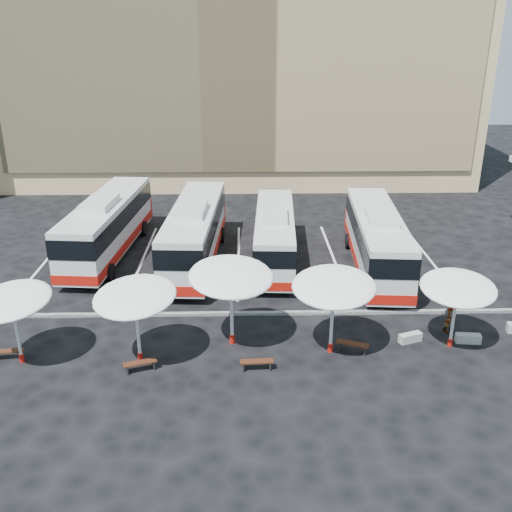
{
  "coord_description": "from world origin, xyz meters",
  "views": [
    {
      "loc": [
        0.38,
        -25.16,
        13.57
      ],
      "look_at": [
        1.0,
        3.0,
        2.2
      ],
      "focal_mm": 40.0,
      "sensor_mm": 36.0,
      "label": 1
    }
  ],
  "objects_px": {
    "wood_bench_0": "(8,352)",
    "sunshade_4": "(458,288)",
    "bus_2": "(275,234)",
    "wood_bench_3": "(353,345)",
    "bus_3": "(376,239)",
    "conc_bench_0": "(410,338)",
    "passenger_1": "(450,316)",
    "sunshade_1": "(135,297)",
    "bus_1": "(195,231)",
    "bus_0": "(108,224)",
    "wood_bench_2": "(257,363)",
    "conc_bench_1": "(468,338)",
    "sunshade_2": "(231,277)",
    "sunshade_3": "(334,287)",
    "sunshade_0": "(11,301)",
    "passenger_0": "(451,315)",
    "wood_bench_1": "(140,364)"
  },
  "relations": [
    {
      "from": "sunshade_3",
      "to": "wood_bench_3",
      "type": "distance_m",
      "value": 3.05
    },
    {
      "from": "sunshade_2",
      "to": "passenger_1",
      "type": "distance_m",
      "value": 10.69
    },
    {
      "from": "wood_bench_3",
      "to": "conc_bench_0",
      "type": "height_order",
      "value": "wood_bench_3"
    },
    {
      "from": "wood_bench_1",
      "to": "passenger_0",
      "type": "distance_m",
      "value": 14.53
    },
    {
      "from": "sunshade_3",
      "to": "passenger_0",
      "type": "bearing_deg",
      "value": 15.82
    },
    {
      "from": "sunshade_2",
      "to": "sunshade_3",
      "type": "height_order",
      "value": "sunshade_2"
    },
    {
      "from": "sunshade_0",
      "to": "sunshade_1",
      "type": "distance_m",
      "value": 5.14
    },
    {
      "from": "sunshade_4",
      "to": "sunshade_1",
      "type": "bearing_deg",
      "value": -176.15
    },
    {
      "from": "wood_bench_0",
      "to": "passenger_0",
      "type": "xyz_separation_m",
      "value": [
        20.15,
        1.96,
        0.56
      ]
    },
    {
      "from": "conc_bench_0",
      "to": "passenger_0",
      "type": "xyz_separation_m",
      "value": [
        2.11,
        0.88,
        0.67
      ]
    },
    {
      "from": "wood_bench_0",
      "to": "sunshade_2",
      "type": "bearing_deg",
      "value": 6.55
    },
    {
      "from": "wood_bench_3",
      "to": "conc_bench_1",
      "type": "distance_m",
      "value": 5.52
    },
    {
      "from": "bus_0",
      "to": "wood_bench_1",
      "type": "relative_size",
      "value": 8.71
    },
    {
      "from": "bus_1",
      "to": "sunshade_4",
      "type": "distance_m",
      "value": 16.14
    },
    {
      "from": "wood_bench_2",
      "to": "sunshade_2",
      "type": "bearing_deg",
      "value": 115.91
    },
    {
      "from": "sunshade_4",
      "to": "wood_bench_0",
      "type": "height_order",
      "value": "sunshade_4"
    },
    {
      "from": "bus_0",
      "to": "conc_bench_0",
      "type": "relative_size",
      "value": 11.4
    },
    {
      "from": "bus_3",
      "to": "sunshade_0",
      "type": "distance_m",
      "value": 20.16
    },
    {
      "from": "wood_bench_2",
      "to": "conc_bench_1",
      "type": "relative_size",
      "value": 1.26
    },
    {
      "from": "sunshade_4",
      "to": "passenger_1",
      "type": "relative_size",
      "value": 2.57
    },
    {
      "from": "bus_3",
      "to": "wood_bench_3",
      "type": "xyz_separation_m",
      "value": [
        -3.0,
        -9.36,
        -1.6
      ]
    },
    {
      "from": "sunshade_4",
      "to": "wood_bench_0",
      "type": "relative_size",
      "value": 2.89
    },
    {
      "from": "sunshade_3",
      "to": "wood_bench_3",
      "type": "xyz_separation_m",
      "value": [
        0.99,
        -0.02,
        -2.88
      ]
    },
    {
      "from": "sunshade_4",
      "to": "conc_bench_0",
      "type": "distance_m",
      "value": 3.25
    },
    {
      "from": "passenger_0",
      "to": "wood_bench_1",
      "type": "bearing_deg",
      "value": 150.34
    },
    {
      "from": "sunshade_2",
      "to": "wood_bench_3",
      "type": "bearing_deg",
      "value": -9.12
    },
    {
      "from": "sunshade_4",
      "to": "wood_bench_0",
      "type": "bearing_deg",
      "value": -178.14
    },
    {
      "from": "wood_bench_0",
      "to": "bus_1",
      "type": "bearing_deg",
      "value": 56.04
    },
    {
      "from": "wood_bench_0",
      "to": "sunshade_4",
      "type": "bearing_deg",
      "value": 1.86
    },
    {
      "from": "bus_0",
      "to": "bus_1",
      "type": "bearing_deg",
      "value": -9.56
    },
    {
      "from": "bus_0",
      "to": "sunshade_2",
      "type": "xyz_separation_m",
      "value": [
        8.02,
        -11.33,
        1.35
      ]
    },
    {
      "from": "bus_2",
      "to": "sunshade_0",
      "type": "xyz_separation_m",
      "value": [
        -11.58,
        -11.24,
        1.19
      ]
    },
    {
      "from": "wood_bench_0",
      "to": "sunshade_3",
      "type": "bearing_deg",
      "value": 1.11
    },
    {
      "from": "bus_2",
      "to": "wood_bench_3",
      "type": "xyz_separation_m",
      "value": [
        2.95,
        -10.72,
        -1.43
      ]
    },
    {
      "from": "sunshade_4",
      "to": "conc_bench_0",
      "type": "height_order",
      "value": "sunshade_4"
    },
    {
      "from": "bus_3",
      "to": "sunshade_1",
      "type": "distance_m",
      "value": 15.92
    },
    {
      "from": "bus_1",
      "to": "wood_bench_3",
      "type": "height_order",
      "value": "bus_1"
    },
    {
      "from": "wood_bench_3",
      "to": "passenger_0",
      "type": "relative_size",
      "value": 0.85
    },
    {
      "from": "wood_bench_1",
      "to": "bus_0",
      "type": "bearing_deg",
      "value": 107.12
    },
    {
      "from": "bus_2",
      "to": "sunshade_0",
      "type": "bearing_deg",
      "value": -132.75
    },
    {
      "from": "bus_2",
      "to": "wood_bench_2",
      "type": "bearing_deg",
      "value": -93.39
    },
    {
      "from": "wood_bench_3",
      "to": "sunshade_0",
      "type": "bearing_deg",
      "value": -177.94
    },
    {
      "from": "sunshade_3",
      "to": "wood_bench_2",
      "type": "distance_m",
      "value": 4.62
    },
    {
      "from": "conc_bench_0",
      "to": "passenger_1",
      "type": "xyz_separation_m",
      "value": [
        2.09,
        0.95,
        0.57
      ]
    },
    {
      "from": "bus_0",
      "to": "passenger_0",
      "type": "height_order",
      "value": "bus_0"
    },
    {
      "from": "bus_2",
      "to": "wood_bench_2",
      "type": "height_order",
      "value": "bus_2"
    },
    {
      "from": "bus_1",
      "to": "sunshade_4",
      "type": "xyz_separation_m",
      "value": [
        12.36,
        -10.34,
        0.93
      ]
    },
    {
      "from": "bus_1",
      "to": "passenger_0",
      "type": "xyz_separation_m",
      "value": [
        12.76,
        -9.03,
        -1.13
      ]
    },
    {
      "from": "sunshade_4",
      "to": "wood_bench_3",
      "type": "height_order",
      "value": "sunshade_4"
    },
    {
      "from": "wood_bench_0",
      "to": "bus_2",
      "type": "bearing_deg",
      "value": 41.83
    }
  ]
}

